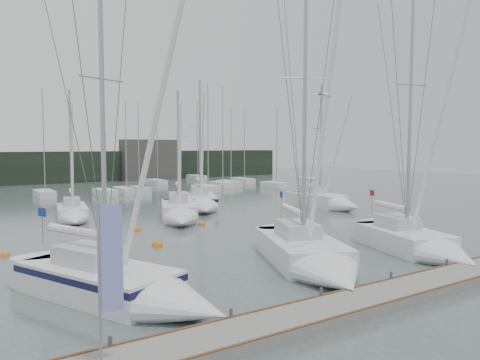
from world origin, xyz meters
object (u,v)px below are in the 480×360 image
sailboat_mid_c (180,214)px  sailboat_mid_e (329,202)px  sailboat_mid_d (201,203)px  buoy_c (5,256)px  sailboat_mid_b (73,215)px  buoy_b (202,225)px  dock_banner (107,267)px  sailboat_near_center (315,260)px  buoy_d (137,230)px  sailboat_near_left (131,289)px  sailboat_near_right (423,246)px  buoy_a (157,246)px

sailboat_mid_c → sailboat_mid_e: bearing=19.7°
sailboat_mid_d → buoy_c: size_ratio=25.63×
sailboat_mid_b → buoy_c: 11.50m
buoy_b → dock_banner: bearing=-124.9°
sailboat_mid_c → sailboat_mid_e: (15.11, -0.99, 0.01)m
sailboat_mid_b → sailboat_mid_d: 11.60m
sailboat_near_center → sailboat_mid_d: size_ratio=1.23×
sailboat_mid_b → buoy_d: bearing=-55.4°
buoy_d → buoy_b: bearing=-7.1°
sailboat_mid_d → buoy_b: sailboat_mid_d is taller
sailboat_near_center → sailboat_mid_c: sailboat_near_center is taller
sailboat_near_left → buoy_c: 11.77m
sailboat_near_right → sailboat_mid_e: size_ratio=1.25×
buoy_c → buoy_d: 9.46m
sailboat_mid_b → sailboat_mid_d: (11.60, 0.08, 0.13)m
buoy_a → buoy_d: buoy_a is taller
sailboat_near_right → buoy_a: 15.16m
sailboat_near_right → buoy_a: bearing=153.6°
sailboat_mid_e → sailboat_near_center: bearing=-138.2°
sailboat_near_right → buoy_b: bearing=125.8°
sailboat_near_left → sailboat_mid_d: sailboat_near_left is taller
buoy_a → dock_banner: (-7.50, -14.09, 2.88)m
buoy_a → dock_banner: size_ratio=0.16×
sailboat_near_left → sailboat_mid_c: size_ratio=1.29×
sailboat_near_center → buoy_c: (-11.83, 11.81, -0.57)m
sailboat_near_center → sailboat_near_right: (7.05, -0.90, -0.00)m
buoy_c → dock_banner: size_ratio=0.12×
sailboat_mid_b → buoy_d: sailboat_mid_b is taller
sailboat_mid_b → sailboat_mid_d: size_ratio=0.86×
sailboat_near_center → buoy_d: bearing=124.3°
sailboat_near_left → buoy_a: (5.08, 9.20, -0.61)m
buoy_b → sailboat_mid_b: bearing=137.7°
sailboat_mid_d → buoy_b: bearing=-95.0°
sailboat_mid_c → buoy_a: (-4.99, -7.11, -0.62)m
sailboat_near_left → buoy_d: sailboat_near_left is taller
sailboat_mid_b → dock_banner: bearing=-90.9°
sailboat_near_left → dock_banner: size_ratio=3.44×
sailboat_mid_e → sailboat_mid_c: bearing=174.0°
sailboat_mid_d → sailboat_near_right: bearing=-63.2°
sailboat_near_center → buoy_b: 14.71m
sailboat_mid_b → buoy_c: bearing=-110.6°
sailboat_near_center → buoy_a: bearing=135.0°
buoy_b → buoy_d: 4.97m
sailboat_near_right → buoy_d: bearing=139.5°
sailboat_near_right → dock_banner: 18.88m
buoy_d → sailboat_mid_b: bearing=113.5°
sailboat_near_left → sailboat_near_center: sailboat_near_center is taller
sailboat_near_center → buoy_a: sailboat_near_center is taller
sailboat_mid_c → buoy_d: bearing=-136.2°
sailboat_near_right → sailboat_mid_b: sailboat_near_right is taller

